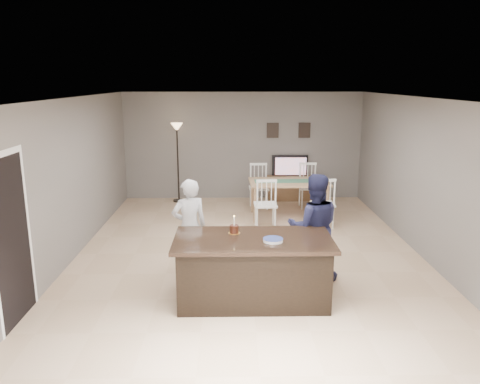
{
  "coord_description": "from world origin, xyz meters",
  "views": [
    {
      "loc": [
        -0.29,
        -7.8,
        2.99
      ],
      "look_at": [
        -0.15,
        -0.3,
        1.18
      ],
      "focal_mm": 35.0,
      "sensor_mm": 36.0,
      "label": 1
    }
  ],
  "objects_px": {
    "kitchen_island": "(253,269)",
    "woman": "(190,227)",
    "man": "(314,227)",
    "birthday_cake": "(234,229)",
    "television": "(290,166)",
    "tv_console": "(290,188)",
    "dining_table": "(289,187)",
    "plate_stack": "(273,240)",
    "floor_lamp": "(177,141)"
  },
  "relations": [
    {
      "from": "birthday_cake",
      "to": "plate_stack",
      "type": "xyz_separation_m",
      "value": [
        0.51,
        -0.36,
        -0.04
      ]
    },
    {
      "from": "television",
      "to": "birthday_cake",
      "type": "height_order",
      "value": "birthday_cake"
    },
    {
      "from": "tv_console",
      "to": "dining_table",
      "type": "bearing_deg",
      "value": -98.35
    },
    {
      "from": "man",
      "to": "birthday_cake",
      "type": "bearing_deg",
      "value": 24.82
    },
    {
      "from": "man",
      "to": "plate_stack",
      "type": "height_order",
      "value": "man"
    },
    {
      "from": "kitchen_island",
      "to": "plate_stack",
      "type": "relative_size",
      "value": 8.0
    },
    {
      "from": "kitchen_island",
      "to": "tv_console",
      "type": "distance_m",
      "value": 5.7
    },
    {
      "from": "plate_stack",
      "to": "kitchen_island",
      "type": "bearing_deg",
      "value": 152.0
    },
    {
      "from": "man",
      "to": "floor_lamp",
      "type": "distance_m",
      "value": 5.44
    },
    {
      "from": "dining_table",
      "to": "woman",
      "type": "bearing_deg",
      "value": -123.83
    },
    {
      "from": "tv_console",
      "to": "television",
      "type": "height_order",
      "value": "television"
    },
    {
      "from": "tv_console",
      "to": "woman",
      "type": "relative_size",
      "value": 0.79
    },
    {
      "from": "television",
      "to": "man",
      "type": "height_order",
      "value": "man"
    },
    {
      "from": "dining_table",
      "to": "floor_lamp",
      "type": "bearing_deg",
      "value": 149.65
    },
    {
      "from": "tv_console",
      "to": "plate_stack",
      "type": "distance_m",
      "value": 5.82
    },
    {
      "from": "kitchen_island",
      "to": "woman",
      "type": "bearing_deg",
      "value": 134.12
    },
    {
      "from": "dining_table",
      "to": "floor_lamp",
      "type": "xyz_separation_m",
      "value": [
        -2.6,
        1.42,
        0.85
      ]
    },
    {
      "from": "television",
      "to": "woman",
      "type": "bearing_deg",
      "value": 65.23
    },
    {
      "from": "floor_lamp",
      "to": "plate_stack",
      "type": "bearing_deg",
      "value": -71.46
    },
    {
      "from": "birthday_cake",
      "to": "plate_stack",
      "type": "bearing_deg",
      "value": -35.04
    },
    {
      "from": "birthday_cake",
      "to": "woman",
      "type": "bearing_deg",
      "value": 132.52
    },
    {
      "from": "tv_console",
      "to": "kitchen_island",
      "type": "bearing_deg",
      "value": -102.16
    },
    {
      "from": "birthday_cake",
      "to": "kitchen_island",
      "type": "bearing_deg",
      "value": -41.04
    },
    {
      "from": "man",
      "to": "birthday_cake",
      "type": "xyz_separation_m",
      "value": [
        -1.21,
        -0.5,
        0.14
      ]
    },
    {
      "from": "woman",
      "to": "birthday_cake",
      "type": "distance_m",
      "value": 1.05
    },
    {
      "from": "kitchen_island",
      "to": "woman",
      "type": "height_order",
      "value": "woman"
    },
    {
      "from": "tv_console",
      "to": "woman",
      "type": "bearing_deg",
      "value": -115.1
    },
    {
      "from": "woman",
      "to": "man",
      "type": "relative_size",
      "value": 0.92
    },
    {
      "from": "floor_lamp",
      "to": "birthday_cake",
      "type": "bearing_deg",
      "value": -75.4
    },
    {
      "from": "television",
      "to": "birthday_cake",
      "type": "distance_m",
      "value": 5.61
    },
    {
      "from": "man",
      "to": "dining_table",
      "type": "xyz_separation_m",
      "value": [
        0.03,
        3.32,
        -0.15
      ]
    },
    {
      "from": "kitchen_island",
      "to": "birthday_cake",
      "type": "xyz_separation_m",
      "value": [
        -0.26,
        0.22,
        0.51
      ]
    },
    {
      "from": "television",
      "to": "floor_lamp",
      "type": "xyz_separation_m",
      "value": [
        -2.82,
        -0.17,
        0.66
      ]
    },
    {
      "from": "kitchen_island",
      "to": "birthday_cake",
      "type": "relative_size",
      "value": 8.31
    },
    {
      "from": "television",
      "to": "dining_table",
      "type": "height_order",
      "value": "television"
    },
    {
      "from": "television",
      "to": "man",
      "type": "bearing_deg",
      "value": 87.09
    },
    {
      "from": "tv_console",
      "to": "birthday_cake",
      "type": "xyz_separation_m",
      "value": [
        -1.46,
        -5.35,
        0.66
      ]
    },
    {
      "from": "woman",
      "to": "man",
      "type": "bearing_deg",
      "value": 152.81
    },
    {
      "from": "woman",
      "to": "birthday_cake",
      "type": "height_order",
      "value": "woman"
    },
    {
      "from": "man",
      "to": "birthday_cake",
      "type": "distance_m",
      "value": 1.31
    },
    {
      "from": "woman",
      "to": "plate_stack",
      "type": "relative_size",
      "value": 5.64
    },
    {
      "from": "tv_console",
      "to": "dining_table",
      "type": "xyz_separation_m",
      "value": [
        -0.22,
        -1.52,
        0.37
      ]
    },
    {
      "from": "floor_lamp",
      "to": "television",
      "type": "bearing_deg",
      "value": 3.54
    },
    {
      "from": "plate_stack",
      "to": "dining_table",
      "type": "distance_m",
      "value": 4.25
    },
    {
      "from": "woman",
      "to": "dining_table",
      "type": "distance_m",
      "value": 3.62
    },
    {
      "from": "kitchen_island",
      "to": "woman",
      "type": "distance_m",
      "value": 1.4
    },
    {
      "from": "television",
      "to": "dining_table",
      "type": "xyz_separation_m",
      "value": [
        -0.22,
        -1.59,
        -0.19
      ]
    },
    {
      "from": "kitchen_island",
      "to": "man",
      "type": "bearing_deg",
      "value": 37.34
    },
    {
      "from": "man",
      "to": "kitchen_island",
      "type": "bearing_deg",
      "value": 39.59
    },
    {
      "from": "television",
      "to": "woman",
      "type": "relative_size",
      "value": 0.6
    }
  ]
}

